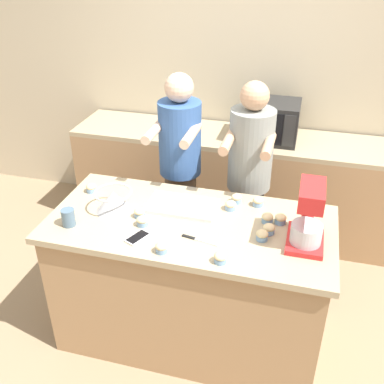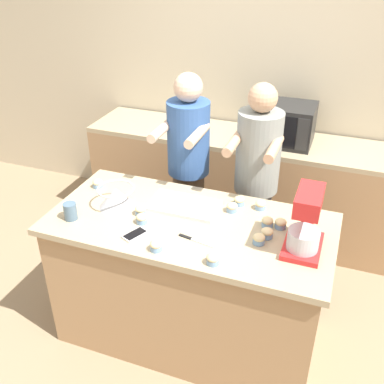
% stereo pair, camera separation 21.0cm
% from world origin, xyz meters
% --- Properties ---
extents(ground_plane, '(16.00, 16.00, 0.00)m').
position_xyz_m(ground_plane, '(0.00, 0.00, 0.00)').
color(ground_plane, '#937A5B').
extents(back_wall, '(10.00, 0.06, 2.70)m').
position_xyz_m(back_wall, '(0.00, 1.75, 1.35)').
color(back_wall, beige).
rests_on(back_wall, ground_plane).
extents(island_counter, '(1.71, 0.82, 0.93)m').
position_xyz_m(island_counter, '(0.00, 0.00, 0.46)').
color(island_counter, '#A87F56').
rests_on(island_counter, ground_plane).
extents(back_counter, '(2.80, 0.60, 0.91)m').
position_xyz_m(back_counter, '(0.00, 1.40, 0.46)').
color(back_counter, '#A87F56').
rests_on(back_counter, ground_plane).
extents(person_left, '(0.32, 0.49, 1.63)m').
position_xyz_m(person_left, '(-0.25, 0.64, 0.87)').
color(person_left, brown).
rests_on(person_left, ground_plane).
extents(person_right, '(0.32, 0.49, 1.61)m').
position_xyz_m(person_right, '(0.25, 0.64, 0.86)').
color(person_right, '#232328').
rests_on(person_right, ground_plane).
extents(stand_mixer, '(0.20, 0.30, 0.36)m').
position_xyz_m(stand_mixer, '(0.67, -0.04, 1.09)').
color(stand_mixer, red).
rests_on(stand_mixer, island_counter).
extents(mixing_bowl, '(0.23, 0.23, 0.13)m').
position_xyz_m(mixing_bowl, '(-0.49, 0.00, 1.00)').
color(mixing_bowl, '#BCBCC1').
rests_on(mixing_bowl, island_counter).
extents(baking_tray, '(0.43, 0.25, 0.04)m').
position_xyz_m(baking_tray, '(-0.09, 0.14, 0.94)').
color(baking_tray, silver).
rests_on(baking_tray, island_counter).
extents(microwave_oven, '(0.45, 0.38, 0.32)m').
position_xyz_m(microwave_oven, '(0.31, 1.40, 1.08)').
color(microwave_oven, black).
rests_on(microwave_oven, back_counter).
extents(cell_phone, '(0.12, 0.16, 0.01)m').
position_xyz_m(cell_phone, '(-0.24, -0.24, 0.93)').
color(cell_phone, silver).
rests_on(cell_phone, island_counter).
extents(drinking_glass, '(0.08, 0.08, 0.11)m').
position_xyz_m(drinking_glass, '(-0.68, -0.22, 0.98)').
color(drinking_glass, slate).
rests_on(drinking_glass, island_counter).
extents(knife, '(0.22, 0.06, 0.01)m').
position_xyz_m(knife, '(0.09, -0.17, 0.93)').
color(knife, '#BCBCC1').
rests_on(knife, island_counter).
extents(cupcake_0, '(0.07, 0.07, 0.06)m').
position_xyz_m(cupcake_0, '(0.37, 0.28, 0.96)').
color(cupcake_0, '#759EC6').
rests_on(cupcake_0, island_counter).
extents(cupcake_1, '(0.07, 0.07, 0.06)m').
position_xyz_m(cupcake_1, '(-0.07, -0.33, 0.96)').
color(cupcake_1, '#759EC6').
rests_on(cupcake_1, island_counter).
extents(cupcake_2, '(0.07, 0.07, 0.06)m').
position_xyz_m(cupcake_2, '(0.52, 0.12, 0.96)').
color(cupcake_2, '#759EC6').
rests_on(cupcake_2, island_counter).
extents(cupcake_3, '(0.07, 0.07, 0.06)m').
position_xyz_m(cupcake_3, '(0.23, 0.29, 0.96)').
color(cupcake_3, '#759EC6').
rests_on(cupcake_3, island_counter).
extents(cupcake_4, '(0.07, 0.07, 0.06)m').
position_xyz_m(cupcake_4, '(0.44, -0.07, 0.96)').
color(cupcake_4, '#759EC6').
rests_on(cupcake_4, island_counter).
extents(cupcake_5, '(0.07, 0.07, 0.06)m').
position_xyz_m(cupcake_5, '(-0.26, -0.11, 0.96)').
color(cupcake_5, '#759EC6').
rests_on(cupcake_5, island_counter).
extents(cupcake_6, '(0.07, 0.07, 0.06)m').
position_xyz_m(cupcake_6, '(0.44, 0.11, 0.96)').
color(cupcake_6, '#759EC6').
rests_on(cupcake_6, island_counter).
extents(cupcake_7, '(0.07, 0.07, 0.06)m').
position_xyz_m(cupcake_7, '(0.47, 0.00, 0.96)').
color(cupcake_7, '#759EC6').
rests_on(cupcake_7, island_counter).
extents(cupcake_8, '(0.07, 0.07, 0.06)m').
position_xyz_m(cupcake_8, '(0.21, 0.19, 0.96)').
color(cupcake_8, '#759EC6').
rests_on(cupcake_8, island_counter).
extents(cupcake_9, '(0.07, 0.07, 0.06)m').
position_xyz_m(cupcake_9, '(-0.73, 0.17, 0.96)').
color(cupcake_9, '#759EC6').
rests_on(cupcake_9, island_counter).
extents(cupcake_10, '(0.07, 0.07, 0.06)m').
position_xyz_m(cupcake_10, '(0.25, -0.33, 0.96)').
color(cupcake_10, '#759EC6').
rests_on(cupcake_10, island_counter).
extents(cupcake_11, '(0.07, 0.07, 0.06)m').
position_xyz_m(cupcake_11, '(-0.31, -0.03, 0.96)').
color(cupcake_11, '#759EC6').
rests_on(cupcake_11, island_counter).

